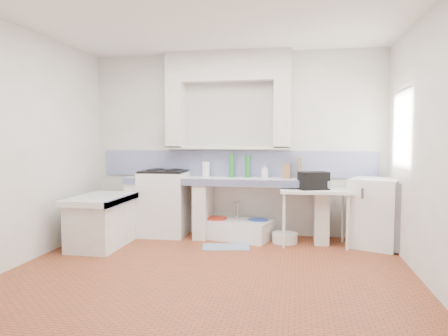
% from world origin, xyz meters
% --- Properties ---
extents(floor, '(4.50, 4.50, 0.00)m').
position_xyz_m(floor, '(0.00, 0.00, 0.00)').
color(floor, '#994625').
rests_on(floor, ground).
extents(ceiling, '(4.50, 4.50, 0.00)m').
position_xyz_m(ceiling, '(0.00, 0.00, 2.80)').
color(ceiling, white).
rests_on(ceiling, ground).
extents(wall_back, '(4.50, 0.00, 4.50)m').
position_xyz_m(wall_back, '(0.00, 2.00, 1.40)').
color(wall_back, white).
rests_on(wall_back, ground).
extents(wall_front, '(4.50, 0.00, 4.50)m').
position_xyz_m(wall_front, '(0.00, -2.00, 1.40)').
color(wall_front, white).
rests_on(wall_front, ground).
extents(wall_left, '(0.00, 4.50, 4.50)m').
position_xyz_m(wall_left, '(-2.25, 0.00, 1.40)').
color(wall_left, white).
rests_on(wall_left, ground).
extents(wall_right, '(0.00, 4.50, 4.50)m').
position_xyz_m(wall_right, '(2.25, 0.00, 1.40)').
color(wall_right, white).
rests_on(wall_right, ground).
extents(alcove_mass, '(1.90, 0.25, 0.45)m').
position_xyz_m(alcove_mass, '(-0.10, 1.88, 2.58)').
color(alcove_mass, white).
rests_on(alcove_mass, ground).
extents(window_frame, '(0.35, 0.86, 1.06)m').
position_xyz_m(window_frame, '(2.42, 1.20, 1.60)').
color(window_frame, '#3A1F12').
rests_on(window_frame, ground).
extents(lace_valance, '(0.01, 0.84, 0.24)m').
position_xyz_m(lace_valance, '(2.28, 1.20, 1.98)').
color(lace_valance, white).
rests_on(lace_valance, ground).
extents(counter_slab, '(3.00, 0.60, 0.08)m').
position_xyz_m(counter_slab, '(-0.10, 1.70, 0.86)').
color(counter_slab, white).
rests_on(counter_slab, ground).
extents(counter_lip, '(3.00, 0.04, 0.10)m').
position_xyz_m(counter_lip, '(-0.10, 1.42, 0.86)').
color(counter_lip, navy).
rests_on(counter_lip, ground).
extents(counter_pier_left, '(0.20, 0.55, 0.82)m').
position_xyz_m(counter_pier_left, '(-1.50, 1.70, 0.41)').
color(counter_pier_left, white).
rests_on(counter_pier_left, ground).
extents(counter_pier_mid, '(0.20, 0.55, 0.82)m').
position_xyz_m(counter_pier_mid, '(-0.45, 1.70, 0.41)').
color(counter_pier_mid, white).
rests_on(counter_pier_mid, ground).
extents(counter_pier_right, '(0.20, 0.55, 0.82)m').
position_xyz_m(counter_pier_right, '(1.30, 1.70, 0.41)').
color(counter_pier_right, white).
rests_on(counter_pier_right, ground).
extents(peninsula_top, '(0.70, 1.10, 0.08)m').
position_xyz_m(peninsula_top, '(-1.70, 0.90, 0.66)').
color(peninsula_top, white).
rests_on(peninsula_top, ground).
extents(peninsula_base, '(0.60, 1.00, 0.62)m').
position_xyz_m(peninsula_base, '(-1.70, 0.90, 0.31)').
color(peninsula_base, white).
rests_on(peninsula_base, ground).
extents(peninsula_lip, '(0.04, 1.10, 0.10)m').
position_xyz_m(peninsula_lip, '(-1.37, 0.90, 0.66)').
color(peninsula_lip, navy).
rests_on(peninsula_lip, ground).
extents(backsplash, '(4.27, 0.03, 0.40)m').
position_xyz_m(backsplash, '(0.00, 1.99, 1.10)').
color(backsplash, navy).
rests_on(backsplash, ground).
extents(stove, '(0.70, 0.68, 0.97)m').
position_xyz_m(stove, '(-1.06, 1.72, 0.49)').
color(stove, white).
rests_on(stove, ground).
extents(sink, '(1.17, 0.84, 0.25)m').
position_xyz_m(sink, '(0.05, 1.68, 0.13)').
color(sink, white).
rests_on(sink, ground).
extents(side_table, '(0.97, 0.57, 0.04)m').
position_xyz_m(side_table, '(1.19, 1.48, 0.39)').
color(side_table, white).
rests_on(side_table, ground).
extents(fridge, '(0.80, 0.80, 0.94)m').
position_xyz_m(fridge, '(2.01, 1.54, 0.47)').
color(fridge, white).
rests_on(fridge, ground).
extents(bucket_red, '(0.35, 0.35, 0.30)m').
position_xyz_m(bucket_red, '(-0.24, 1.68, 0.15)').
color(bucket_red, red).
rests_on(bucket_red, ground).
extents(bucket_orange, '(0.29, 0.29, 0.26)m').
position_xyz_m(bucket_orange, '(0.06, 1.57, 0.13)').
color(bucket_orange, '#D55D21').
rests_on(bucket_orange, ground).
extents(bucket_blue, '(0.32, 0.32, 0.29)m').
position_xyz_m(bucket_blue, '(0.39, 1.71, 0.14)').
color(bucket_blue, blue).
rests_on(bucket_blue, ground).
extents(basin_white, '(0.47, 0.47, 0.14)m').
position_xyz_m(basin_white, '(0.79, 1.54, 0.07)').
color(basin_white, white).
rests_on(basin_white, ground).
extents(water_bottle_a, '(0.10, 0.10, 0.31)m').
position_xyz_m(water_bottle_a, '(0.05, 1.85, 0.15)').
color(water_bottle_a, silver).
rests_on(water_bottle_a, ground).
extents(water_bottle_b, '(0.08, 0.08, 0.29)m').
position_xyz_m(water_bottle_b, '(0.29, 1.85, 0.15)').
color(water_bottle_b, silver).
rests_on(water_bottle_b, ground).
extents(black_bag, '(0.45, 0.36, 0.25)m').
position_xyz_m(black_bag, '(1.18, 1.44, 0.91)').
color(black_bag, black).
rests_on(black_bag, side_table).
extents(green_bottle_a, '(0.10, 0.10, 0.35)m').
position_xyz_m(green_bottle_a, '(-0.03, 1.85, 1.08)').
color(green_bottle_a, '#207827').
rests_on(green_bottle_a, counter_slab).
extents(green_bottle_b, '(0.09, 0.09, 0.33)m').
position_xyz_m(green_bottle_b, '(0.21, 1.85, 1.07)').
color(green_bottle_b, '#207827').
rests_on(green_bottle_b, counter_slab).
extents(knife_block, '(0.12, 0.10, 0.22)m').
position_xyz_m(knife_block, '(0.80, 1.81, 1.01)').
color(knife_block, olive).
rests_on(knife_block, counter_slab).
extents(cutting_board, '(0.04, 0.22, 0.30)m').
position_xyz_m(cutting_board, '(0.99, 1.85, 1.05)').
color(cutting_board, olive).
rests_on(cutting_board, counter_slab).
extents(paper_towel, '(0.13, 0.13, 0.23)m').
position_xyz_m(paper_towel, '(-0.44, 1.85, 1.02)').
color(paper_towel, white).
rests_on(paper_towel, counter_slab).
extents(soap_bottle, '(0.11, 0.11, 0.21)m').
position_xyz_m(soap_bottle, '(0.47, 1.84, 1.00)').
color(soap_bottle, white).
rests_on(soap_bottle, counter_slab).
extents(rug, '(0.70, 0.49, 0.01)m').
position_xyz_m(rug, '(0.00, 1.14, 0.01)').
color(rug, '#395984').
rests_on(rug, ground).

